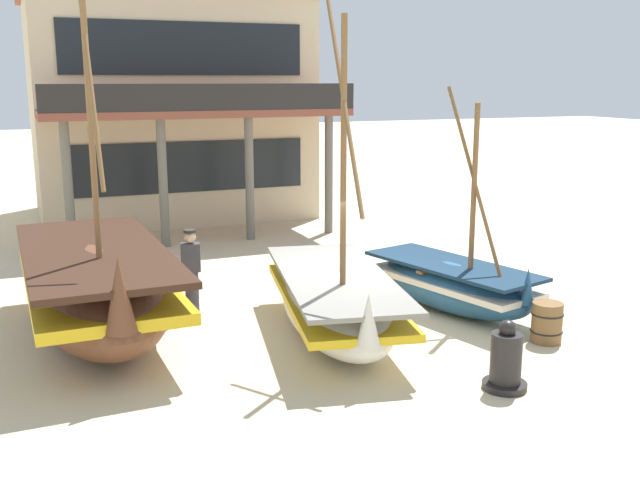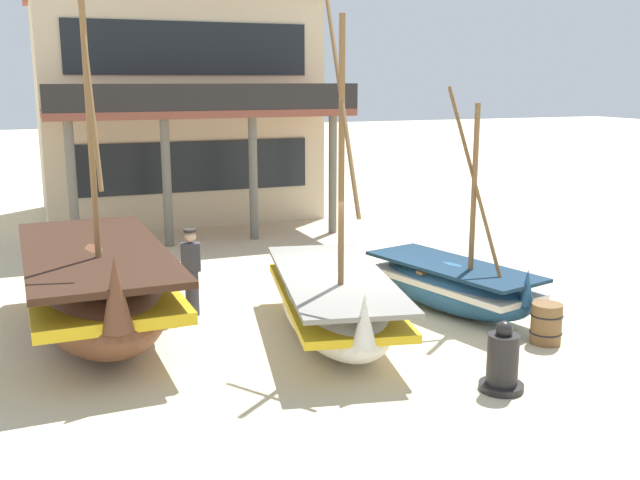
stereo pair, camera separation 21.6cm
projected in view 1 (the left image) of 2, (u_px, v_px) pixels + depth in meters
name	position (u px, v px, depth m)	size (l,w,h in m)	color
ground_plane	(341.00, 325.00, 13.53)	(120.00, 120.00, 0.00)	beige
fishing_boat_near_left	(452.00, 284.00, 14.26)	(2.20, 3.92, 4.31)	#23517A
fishing_boat_centre_large	(97.00, 288.00, 12.80)	(2.45, 5.93, 7.65)	brown
fishing_boat_far_right	(335.00, 302.00, 12.83)	(2.71, 5.06, 5.79)	silver
fisherman_by_hull	(191.00, 274.00, 13.87)	(0.40, 0.30, 1.68)	#33333D
capstan_winch	(506.00, 361.00, 10.65)	(0.65, 0.65, 1.05)	black
wooden_barrel	(547.00, 322.00, 12.58)	(0.56, 0.56, 0.70)	brown
harbor_building_main	(168.00, 106.00, 24.03)	(8.74, 8.44, 7.14)	beige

